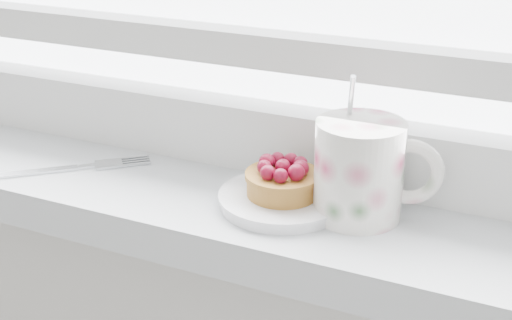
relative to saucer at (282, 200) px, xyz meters
The scene contains 4 objects.
saucer is the anchor object (origin of this frame).
raspberry_tart 0.02m from the saucer, ahead, with size 0.07×0.07×0.04m.
floral_mug 0.09m from the saucer, ahead, with size 0.13×0.10×0.13m.
fork 0.25m from the saucer, behind, with size 0.15×0.14×0.00m.
Camera 1 is at (0.24, 1.32, 1.25)m, focal length 50.00 mm.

